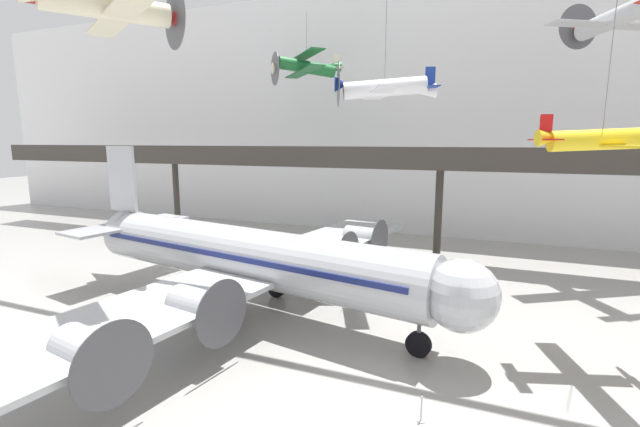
% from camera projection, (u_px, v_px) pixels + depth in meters
% --- Properties ---
extents(ground_plane, '(260.00, 260.00, 0.00)m').
position_uv_depth(ground_plane, '(358.00, 414.00, 17.24)').
color(ground_plane, '#9E9B96').
extents(hangar_back_wall, '(140.00, 3.00, 28.10)m').
position_uv_depth(hangar_back_wall, '(454.00, 112.00, 47.74)').
color(hangar_back_wall, white).
rests_on(hangar_back_wall, ground).
extents(mezzanine_walkway, '(110.00, 3.20, 10.34)m').
position_uv_depth(mezzanine_walkway, '(439.00, 166.00, 38.01)').
color(mezzanine_walkway, '#38332D').
rests_on(mezzanine_walkway, ground).
extents(airliner_silver_main, '(31.29, 35.93, 10.47)m').
position_uv_depth(airliner_silver_main, '(243.00, 256.00, 27.33)').
color(airliner_silver_main, '#B7BABF').
rests_on(airliner_silver_main, ground).
extents(suspended_plane_yellow_lowwing, '(6.06, 7.14, 13.71)m').
position_uv_depth(suspended_plane_yellow_lowwing, '(602.00, 140.00, 20.02)').
color(suspended_plane_yellow_lowwing, yellow).
extents(suspended_plane_silver_racer, '(9.01, 8.17, 5.53)m').
position_uv_depth(suspended_plane_silver_racer, '(616.00, 19.00, 30.50)').
color(suspended_plane_silver_racer, silver).
extents(suspended_plane_white_twin, '(7.37, 8.50, 10.25)m').
position_uv_depth(suspended_plane_white_twin, '(385.00, 88.00, 29.50)').
color(suspended_plane_white_twin, silver).
extents(suspended_plane_cream_biplane, '(8.91, 8.05, 7.55)m').
position_uv_depth(suspended_plane_cream_biplane, '(108.00, 6.00, 22.33)').
color(suspended_plane_cream_biplane, beige).
extents(suspended_plane_green_biplane, '(7.65, 7.74, 7.25)m').
position_uv_depth(suspended_plane_green_biplane, '(307.00, 67.00, 43.85)').
color(suspended_plane_green_biplane, '#1E6B33').
extents(stanchion_barrier, '(0.36, 0.36, 1.08)m').
position_uv_depth(stanchion_barrier, '(421.00, 413.00, 16.74)').
color(stanchion_barrier, '#B2B5BA').
rests_on(stanchion_barrier, ground).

